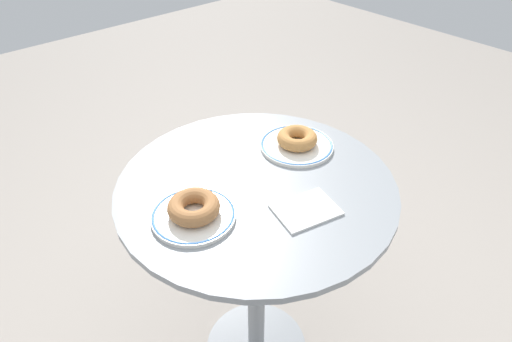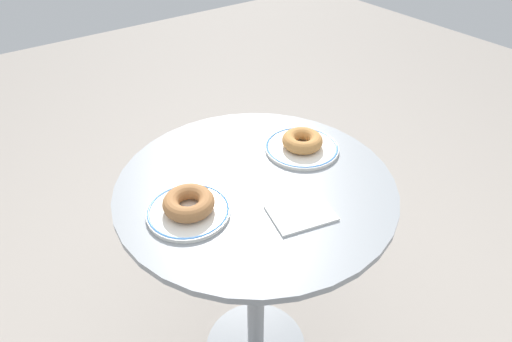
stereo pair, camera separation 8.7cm
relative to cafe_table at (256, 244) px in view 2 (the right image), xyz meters
The scene contains 6 objects.
cafe_table is the anchor object (origin of this frame).
plate_left 0.30m from the cafe_table, behind, with size 0.20×0.20×0.01m.
plate_right 0.31m from the cafe_table, 13.22° to the left, with size 0.21×0.21×0.01m.
donut_cinnamon 0.32m from the cafe_table, behind, with size 0.12×0.12×0.04m, color #A36B3D.
donut_old_fashioned 0.32m from the cafe_table, 13.22° to the left, with size 0.11×0.11×0.04m, color #BC7F42.
paper_napkin 0.28m from the cafe_table, 83.88° to the right, with size 0.15×0.11×0.01m, color white.
Camera 2 is at (-0.52, -0.71, 1.47)m, focal length 30.87 mm.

